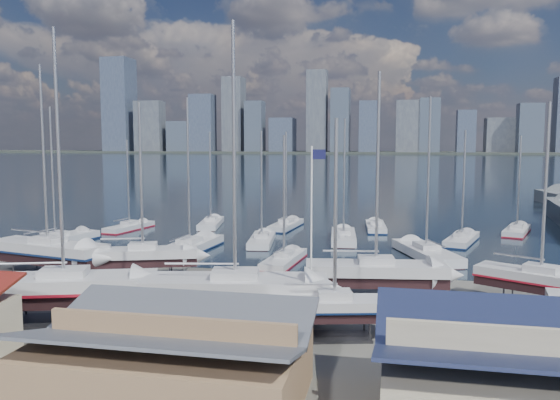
# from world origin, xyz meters

# --- Properties ---
(ground) EXTENTS (1400.00, 1400.00, 0.00)m
(ground) POSITION_xyz_m (0.00, -10.00, 0.00)
(ground) COLOR #605E59
(ground) RESTS_ON ground
(water) EXTENTS (1400.00, 600.00, 0.40)m
(water) POSITION_xyz_m (0.00, 300.00, -0.15)
(water) COLOR #1A263D
(water) RESTS_ON ground
(far_shore) EXTENTS (1400.00, 80.00, 2.20)m
(far_shore) POSITION_xyz_m (0.00, 560.00, 1.10)
(far_shore) COLOR #2D332D
(far_shore) RESTS_ON ground
(skyline) EXTENTS (639.14, 43.80, 107.69)m
(skyline) POSITION_xyz_m (-7.83, 553.76, 39.09)
(skyline) COLOR #475166
(skyline) RESTS_ON far_shore
(shed_grey) EXTENTS (12.60, 8.40, 4.17)m
(shed_grey) POSITION_xyz_m (0.00, -26.00, 2.15)
(shed_grey) COLOR #8C6B4C
(shed_grey) RESTS_ON ground
(shed_blue) EXTENTS (13.65, 9.45, 4.71)m
(shed_blue) POSITION_xyz_m (16.00, -26.00, 2.42)
(shed_blue) COLOR #BFB293
(shed_blue) RESTS_ON ground
(sailboat_cradle_0) EXTENTS (12.08, 5.62, 18.63)m
(sailboat_cradle_0) POSITION_xyz_m (-20.27, -5.63, 2.21)
(sailboat_cradle_0) COLOR #2D2D33
(sailboat_cradle_0) RESTS_ON ground
(sailboat_cradle_1) EXTENTS (12.48, 6.86, 19.18)m
(sailboat_cradle_1) POSITION_xyz_m (-11.43, -16.69, 2.24)
(sailboat_cradle_1) COLOR #2D2D33
(sailboat_cradle_1) RESTS_ON ground
(sailboat_cradle_2) EXTENTS (9.71, 5.41, 15.34)m
(sailboat_cradle_2) POSITION_xyz_m (-11.43, -4.97, 2.04)
(sailboat_cradle_2) COLOR #2D2D33
(sailboat_cradle_2) RESTS_ON ground
(sailboat_cradle_3) EXTENTS (12.64, 5.56, 19.48)m
(sailboat_cradle_3) POSITION_xyz_m (-0.14, -14.93, 2.25)
(sailboat_cradle_3) COLOR #2D2D33
(sailboat_cradle_3) RESTS_ON ground
(sailboat_cradle_4) EXTENTS (10.80, 4.39, 17.04)m
(sailboat_cradle_4) POSITION_xyz_m (8.72, -7.62, 2.13)
(sailboat_cradle_4) COLOR #2D2D33
(sailboat_cradle_4) RESTS_ON ground
(sailboat_cradle_5) EXTENTS (8.42, 4.06, 13.33)m
(sailboat_cradle_5) POSITION_xyz_m (6.49, -16.26, 1.93)
(sailboat_cradle_5) COLOR #2D2D33
(sailboat_cradle_5) RESTS_ON ground
(sailboat_cradle_6) EXTENTS (9.13, 6.65, 14.73)m
(sailboat_cradle_6) POSITION_xyz_m (20.45, -6.97, 2.01)
(sailboat_cradle_6) COLOR #2D2D33
(sailboat_cradle_6) RESTS_ON ground
(sailboat_moored_0) EXTENTS (5.85, 11.62, 16.74)m
(sailboat_moored_0) POSITION_xyz_m (-28.65, 7.85, 0.31)
(sailboat_moored_0) COLOR black
(sailboat_moored_0) RESTS_ON water
(sailboat_moored_1) EXTENTS (3.90, 8.87, 12.83)m
(sailboat_moored_1) POSITION_xyz_m (-25.21, 19.49, 0.31)
(sailboat_moored_1) COLOR black
(sailboat_moored_1) RESTS_ON water
(sailboat_moored_2) EXTENTS (4.24, 9.62, 14.04)m
(sailboat_moored_2) POSITION_xyz_m (-15.30, 24.73, 0.32)
(sailboat_moored_2) COLOR black
(sailboat_moored_2) RESTS_ON water
(sailboat_moored_3) EXTENTS (4.31, 11.93, 17.46)m
(sailboat_moored_3) POSITION_xyz_m (-11.71, 6.96, 0.31)
(sailboat_moored_3) COLOR black
(sailboat_moored_3) RESTS_ON water
(sailboat_moored_4) EXTENTS (3.78, 9.43, 13.84)m
(sailboat_moored_4) POSITION_xyz_m (-5.09, 13.11, 0.32)
(sailboat_moored_4) COLOR black
(sailboat_moored_4) RESTS_ON water
(sailboat_moored_5) EXTENTS (3.60, 9.60, 14.01)m
(sailboat_moored_5) POSITION_xyz_m (-4.50, 25.15, 0.31)
(sailboat_moored_5) COLOR black
(sailboat_moored_5) RESTS_ON water
(sailboat_moored_6) EXTENTS (3.31, 9.03, 13.21)m
(sailboat_moored_6) POSITION_xyz_m (-0.47, 3.27, 0.31)
(sailboat_moored_6) COLOR black
(sailboat_moored_6) RESTS_ON water
(sailboat_moored_7) EXTENTS (3.84, 10.45, 15.44)m
(sailboat_moored_7) POSITION_xyz_m (4.17, 17.06, 0.32)
(sailboat_moored_7) COLOR black
(sailboat_moored_7) RESTS_ON water
(sailboat_moored_8) EXTENTS (3.23, 9.07, 13.30)m
(sailboat_moored_8) POSITION_xyz_m (7.77, 26.43, 0.31)
(sailboat_moored_8) COLOR black
(sailboat_moored_8) RESTS_ON water
(sailboat_moored_9) EXTENTS (6.99, 11.86, 17.30)m
(sailboat_moored_9) POSITION_xyz_m (13.42, 8.98, 0.32)
(sailboat_moored_9) COLOR black
(sailboat_moored_9) RESTS_ON water
(sailboat_moored_10) EXTENTS (5.31, 9.71, 13.99)m
(sailboat_moored_10) POSITION_xyz_m (18.07, 18.35, 0.31)
(sailboat_moored_10) COLOR black
(sailboat_moored_10) RESTS_ON water
(sailboat_moored_11) EXTENTS (5.28, 9.28, 13.38)m
(sailboat_moored_11) POSITION_xyz_m (25.98, 26.83, 0.31)
(sailboat_moored_11) COLOR black
(sailboat_moored_11) RESTS_ON water
(car_b) EXTENTS (4.35, 1.69, 1.41)m
(car_b) POSITION_xyz_m (-0.32, -20.52, 0.71)
(car_b) COLOR gray
(car_b) RESTS_ON ground
(car_c) EXTENTS (3.59, 5.80, 1.50)m
(car_c) POSITION_xyz_m (-3.69, -18.65, 0.75)
(car_c) COLOR gray
(car_c) RESTS_ON ground
(car_d) EXTENTS (2.87, 4.89, 1.33)m
(car_d) POSITION_xyz_m (13.79, -20.33, 0.66)
(car_d) COLOR gray
(car_d) RESTS_ON ground
(flagpole) EXTENTS (1.03, 0.12, 11.66)m
(flagpole) POSITION_xyz_m (4.31, -10.61, 6.70)
(flagpole) COLOR white
(flagpole) RESTS_ON ground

